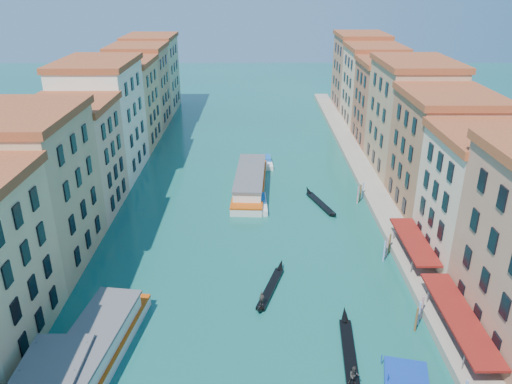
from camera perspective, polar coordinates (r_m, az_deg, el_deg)
left_bank_palazzos at (r=89.91m, az=-18.19°, el=6.42°), size 12.80×128.40×21.00m
right_bank_palazzos at (r=90.40m, az=18.23°, el=6.53°), size 12.80×128.40×21.00m
quay at (r=91.24m, az=12.73°, el=1.12°), size 4.00×140.00×1.00m
restaurant_awnings at (r=55.00m, az=22.42°, el=-13.34°), size 3.20×44.55×3.12m
mooring_poles_right at (r=59.31m, az=17.33°, el=-11.60°), size 1.44×54.24×3.20m
vaporetto_near at (r=51.51m, az=-18.73°, el=-17.69°), size 7.79×22.32×3.25m
vaporetto_far at (r=86.78m, az=-0.68°, el=1.25°), size 6.18×22.42×3.30m
gondola_fore at (r=60.25m, az=1.66°, el=-10.83°), size 4.19×11.02×2.25m
gondola_right at (r=51.96m, az=10.62°, el=-17.66°), size 2.07×13.00×2.59m
gondola_far at (r=82.00m, az=7.31°, el=-1.20°), size 4.59×11.34×1.66m
motorboat_mid at (r=80.68m, az=0.35°, el=-1.21°), size 2.63×7.71×1.58m
motorboat_far at (r=98.86m, az=1.14°, el=3.53°), size 2.69×7.30×1.49m
blue_dock at (r=50.56m, az=16.83°, el=-20.18°), size 5.16×6.65×0.49m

